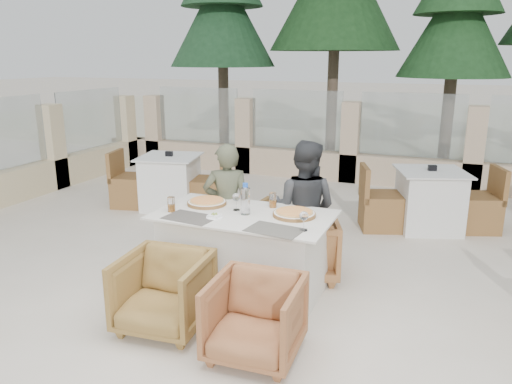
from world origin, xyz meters
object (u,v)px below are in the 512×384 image
at_px(beer_glass_left, 171,204).
at_px(armchair_near_right, 255,318).
at_px(olive_dish, 214,215).
at_px(wine_glass_corner, 304,220).
at_px(bg_table_a, 170,182).
at_px(diner_left, 227,208).
at_px(pizza_left, 207,202).
at_px(wine_glass_centre, 236,201).
at_px(diner_right, 304,209).
at_px(beer_glass_right, 273,200).
at_px(pizza_right, 294,213).
at_px(armchair_far_right, 303,246).
at_px(armchair_far_left, 228,227).
at_px(armchair_near_left, 164,292).
at_px(dining_table, 244,253).
at_px(water_bottle, 245,199).
at_px(bg_table_b, 429,200).

xyz_separation_m(beer_glass_left, armchair_near_right, (1.13, -0.74, -0.54)).
bearing_deg(olive_dish, wine_glass_corner, -1.79).
bearing_deg(wine_glass_corner, bg_table_a, 139.29).
bearing_deg(diner_left, bg_table_a, -68.36).
relative_size(pizza_left, diner_left, 0.28).
height_order(wine_glass_corner, armchair_near_right, wine_glass_corner).
distance_m(wine_glass_centre, diner_right, 0.75).
bearing_deg(beer_glass_right, pizza_left, -166.22).
distance_m(wine_glass_corner, beer_glass_left, 1.28).
height_order(wine_glass_centre, armchair_near_right, wine_glass_centre).
relative_size(pizza_right, diner_right, 0.28).
bearing_deg(beer_glass_left, armchair_far_right, 34.92).
distance_m(beer_glass_right, armchair_far_left, 0.95).
distance_m(wine_glass_centre, armchair_near_left, 1.09).
bearing_deg(dining_table, pizza_right, 13.99).
height_order(diner_left, diner_right, diner_right).
bearing_deg(diner_left, wine_glass_corner, 122.73).
relative_size(pizza_right, wine_glass_corner, 2.09).
bearing_deg(bg_table_a, armchair_far_right, -44.62).
distance_m(olive_dish, diner_right, 1.00).
distance_m(pizza_left, bg_table_a, 2.57).
height_order(armchair_far_left, armchair_far_right, armchair_far_left).
bearing_deg(water_bottle, pizza_left, 162.98).
distance_m(dining_table, water_bottle, 0.53).
relative_size(wine_glass_corner, armchair_far_left, 0.25).
relative_size(armchair_far_left, diner_right, 0.54).
distance_m(water_bottle, armchair_far_right, 0.90).
distance_m(wine_glass_centre, olive_dish, 0.30).
bearing_deg(water_bottle, bg_table_a, 134.87).
bearing_deg(diner_right, bg_table_b, -117.72).
relative_size(dining_table, wine_glass_corner, 8.70).
bearing_deg(armchair_near_right, beer_glass_left, 143.84).
bearing_deg(diner_right, beer_glass_right, 58.04).
relative_size(wine_glass_centre, wine_glass_corner, 1.00).
bearing_deg(pizza_right, wine_glass_centre, -176.67).
distance_m(pizza_left, armchair_far_right, 1.06).
bearing_deg(olive_dish, water_bottle, 43.74).
distance_m(beer_glass_left, bg_table_a, 2.73).
xyz_separation_m(pizza_left, armchair_far_right, (0.85, 0.41, -0.48)).
bearing_deg(pizza_right, bg_table_b, 66.63).
distance_m(beer_glass_left, armchair_far_right, 1.38).
distance_m(beer_glass_right, diner_right, 0.41).
xyz_separation_m(beer_glass_left, beer_glass_right, (0.82, 0.48, 0.00)).
xyz_separation_m(dining_table, wine_glass_centre, (-0.11, 0.08, 0.48)).
bearing_deg(armchair_far_left, armchair_near_right, 124.36).
bearing_deg(armchair_near_right, pizza_left, 128.34).
bearing_deg(beer_glass_left, pizza_right, 15.05).
height_order(pizza_right, diner_right, diner_right).
xyz_separation_m(pizza_right, armchair_near_right, (0.04, -1.04, -0.49)).
relative_size(water_bottle, armchair_near_left, 0.42).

